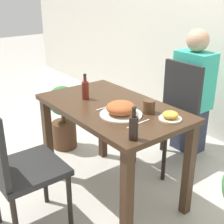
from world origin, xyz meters
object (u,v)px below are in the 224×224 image
(food_plate, at_px, (121,109))
(potted_plant_left, at_px, (63,115))
(person_figure, at_px, (192,93))
(side_plate, at_px, (170,116))
(chair_near, at_px, (15,164))
(chair_far, at_px, (172,109))
(sauce_bottle, at_px, (134,127))
(condiment_bottle, at_px, (85,89))
(drink_cup, at_px, (149,107))

(food_plate, distance_m, potted_plant_left, 1.15)
(person_figure, bearing_deg, potted_plant_left, -129.34)
(potted_plant_left, bearing_deg, side_plate, 2.64)
(chair_near, relative_size, food_plate, 3.28)
(chair_far, distance_m, person_figure, 0.33)
(side_plate, height_order, potted_plant_left, side_plate)
(potted_plant_left, bearing_deg, sauce_bottle, -12.49)
(potted_plant_left, bearing_deg, chair_far, 37.14)
(sauce_bottle, distance_m, person_figure, 1.39)
(chair_far, height_order, condiment_bottle, condiment_bottle)
(person_figure, bearing_deg, drink_cup, -68.76)
(chair_near, xyz_separation_m, side_plate, (0.45, 0.86, 0.24))
(condiment_bottle, bearing_deg, person_figure, 83.67)
(drink_cup, distance_m, condiment_bottle, 0.51)
(chair_far, relative_size, drink_cup, 10.54)
(chair_near, distance_m, condiment_bottle, 0.74)
(chair_near, distance_m, sauce_bottle, 0.77)
(side_plate, distance_m, sauce_bottle, 0.37)
(side_plate, xyz_separation_m, person_figure, (-0.52, 0.89, -0.18))
(chair_far, relative_size, condiment_bottle, 4.63)
(sauce_bottle, height_order, person_figure, person_figure)
(chair_far, bearing_deg, potted_plant_left, -142.86)
(side_plate, xyz_separation_m, potted_plant_left, (-1.30, -0.06, -0.41))
(food_plate, xyz_separation_m, potted_plant_left, (-1.05, 0.14, -0.43))
(chair_near, height_order, side_plate, chair_near)
(side_plate, height_order, person_figure, person_figure)
(person_figure, bearing_deg, sauce_bottle, -65.05)
(sauce_bottle, bearing_deg, food_plate, 152.23)
(condiment_bottle, bearing_deg, chair_far, 77.75)
(food_plate, height_order, drink_cup, food_plate)
(chair_near, distance_m, side_plate, 1.00)
(chair_near, relative_size, potted_plant_left, 1.43)
(side_plate, bearing_deg, drink_cup, -171.45)
(side_plate, height_order, sauce_bottle, sauce_bottle)
(drink_cup, bearing_deg, sauce_bottle, -56.04)
(sauce_bottle, distance_m, potted_plant_left, 1.46)
(person_figure, bearing_deg, condiment_bottle, -96.33)
(potted_plant_left, relative_size, person_figure, 0.54)
(sauce_bottle, bearing_deg, person_figure, 114.95)
(food_plate, relative_size, drink_cup, 3.21)
(chair_far, bearing_deg, condiment_bottle, -102.25)
(chair_near, bearing_deg, food_plate, -107.24)
(chair_near, relative_size, condiment_bottle, 4.63)
(sauce_bottle, bearing_deg, chair_far, 120.02)
(condiment_bottle, relative_size, potted_plant_left, 0.31)
(food_plate, distance_m, person_figure, 1.14)
(sauce_bottle, height_order, condiment_bottle, same)
(condiment_bottle, relative_size, person_figure, 0.17)
(chair_near, height_order, chair_far, same)
(food_plate, xyz_separation_m, condiment_bottle, (-0.40, -0.01, 0.03))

